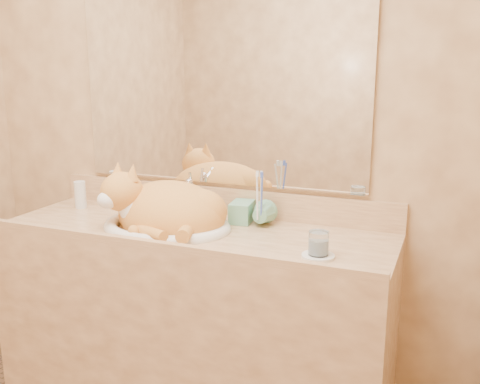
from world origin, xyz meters
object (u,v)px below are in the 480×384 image
at_px(vanity_counter, 194,327).
at_px(water_glass, 319,243).
at_px(sink_basin, 166,209).
at_px(soap_dispenser, 238,203).
at_px(cat, 163,206).
at_px(toothbrush_cup, 259,217).

height_order(vanity_counter, water_glass, water_glass).
bearing_deg(sink_basin, vanity_counter, 14.03).
bearing_deg(soap_dispenser, cat, -161.32).
relative_size(toothbrush_cup, water_glass, 1.23).
bearing_deg(sink_basin, toothbrush_cup, 24.17).
relative_size(soap_dispenser, water_glass, 2.34).
bearing_deg(toothbrush_cup, vanity_counter, -155.07).
xyz_separation_m(vanity_counter, soap_dispenser, (0.15, 0.12, 0.52)).
bearing_deg(soap_dispenser, toothbrush_cup, -7.59).
xyz_separation_m(cat, water_glass, (0.67, -0.11, -0.04)).
bearing_deg(water_glass, vanity_counter, 167.07).
relative_size(vanity_counter, soap_dispenser, 8.31).
distance_m(sink_basin, cat, 0.02).
distance_m(sink_basin, toothbrush_cup, 0.38).
distance_m(vanity_counter, toothbrush_cup, 0.54).
height_order(vanity_counter, cat, cat).
xyz_separation_m(sink_basin, soap_dispenser, (0.25, 0.14, 0.01)).
xyz_separation_m(soap_dispenser, water_glass, (0.40, -0.24, -0.05)).
bearing_deg(toothbrush_cup, soap_dispenser, 179.08).
distance_m(vanity_counter, water_glass, 0.74).
distance_m(cat, soap_dispenser, 0.30).
relative_size(sink_basin, cat, 1.07).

